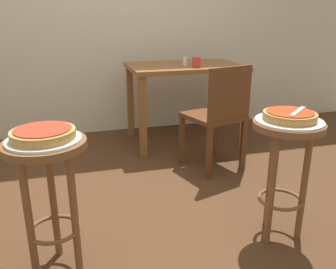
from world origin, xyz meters
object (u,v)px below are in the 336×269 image
object	(u,v)px
stool_foreground	(285,154)
dining_table	(184,77)
pizza_foreground	(290,116)
wooden_chair	(219,114)
serving_plate_middle	(44,140)
serving_plate_foreground	(289,121)
stool_middle	(48,178)
pizza_middle	(43,134)
pizza_server_knife	(298,111)
condiment_shaker	(185,61)
cup_near_edge	(196,62)

from	to	relation	value
stool_foreground	dining_table	world-z (taller)	dining_table
pizza_foreground	wooden_chair	world-z (taller)	wooden_chair
stool_foreground	pizza_foreground	bearing A→B (deg)	-90.00
serving_plate_middle	wooden_chair	bearing A→B (deg)	36.35
serving_plate_foreground	wooden_chair	world-z (taller)	wooden_chair
stool_foreground	serving_plate_foreground	size ratio (longest dim) A/B	1.94
wooden_chair	stool_middle	bearing A→B (deg)	-143.65
serving_plate_foreground	stool_middle	distance (m)	1.23
stool_foreground	pizza_middle	world-z (taller)	pizza_middle
serving_plate_foreground	dining_table	distance (m)	1.68
serving_plate_foreground	pizza_server_knife	xyz separation A→B (m)	(0.03, -0.02, 0.06)
dining_table	condiment_shaker	distance (m)	0.17
stool_foreground	stool_middle	xyz separation A→B (m)	(-1.21, 0.04, 0.00)
condiment_shaker	pizza_server_knife	bearing A→B (deg)	-87.90
stool_foreground	stool_middle	world-z (taller)	same
serving_plate_middle	serving_plate_foreground	bearing A→B (deg)	-1.88
serving_plate_foreground	pizza_server_knife	size ratio (longest dim) A/B	1.58
stool_foreground	serving_plate_middle	world-z (taller)	serving_plate_middle
stool_middle	cup_near_edge	world-z (taller)	cup_near_edge
wooden_chair	condiment_shaker	bearing A→B (deg)	95.34
stool_middle	pizza_middle	xyz separation A→B (m)	(0.00, 0.00, 0.21)
pizza_server_knife	serving_plate_foreground	bearing A→B (deg)	106.72
serving_plate_middle	wooden_chair	xyz separation A→B (m)	(1.25, 0.92, -0.22)
cup_near_edge	pizza_server_knife	size ratio (longest dim) A/B	0.43
stool_foreground	dining_table	size ratio (longest dim) A/B	0.64
stool_foreground	cup_near_edge	bearing A→B (deg)	89.16
serving_plate_foreground	dining_table	world-z (taller)	dining_table
pizza_foreground	condiment_shaker	bearing A→B (deg)	91.07
stool_foreground	pizza_server_knife	bearing A→B (deg)	-33.69
cup_near_edge	pizza_middle	bearing A→B (deg)	-130.93
pizza_middle	condiment_shaker	xyz separation A→B (m)	(1.18, 1.58, 0.09)
pizza_foreground	cup_near_edge	xyz separation A→B (m)	(0.02, 1.46, 0.10)
pizza_foreground	stool_middle	world-z (taller)	pizza_foreground
stool_foreground	dining_table	distance (m)	1.68
pizza_foreground	serving_plate_middle	size ratio (longest dim) A/B	0.83
wooden_chair	pizza_server_knife	world-z (taller)	wooden_chair
wooden_chair	pizza_foreground	bearing A→B (deg)	-91.92
dining_table	wooden_chair	size ratio (longest dim) A/B	1.24
wooden_chair	pizza_middle	bearing A→B (deg)	-143.65
pizza_foreground	stool_middle	bearing A→B (deg)	178.12
serving_plate_middle	pizza_server_knife	xyz separation A→B (m)	(1.24, -0.06, 0.06)
stool_middle	serving_plate_foreground	bearing A→B (deg)	-1.88
serving_plate_middle	pizza_middle	world-z (taller)	pizza_middle
dining_table	serving_plate_middle	bearing A→B (deg)	-126.11
serving_plate_foreground	condiment_shaker	xyz separation A→B (m)	(-0.03, 1.62, 0.12)
serving_plate_foreground	cup_near_edge	xyz separation A→B (m)	(0.02, 1.46, 0.13)
stool_middle	pizza_middle	world-z (taller)	pizza_middle
serving_plate_middle	pizza_middle	xyz separation A→B (m)	(0.00, 0.00, 0.03)
pizza_middle	cup_near_edge	xyz separation A→B (m)	(1.23, 1.42, 0.10)
serving_plate_middle	pizza_server_knife	world-z (taller)	pizza_server_knife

